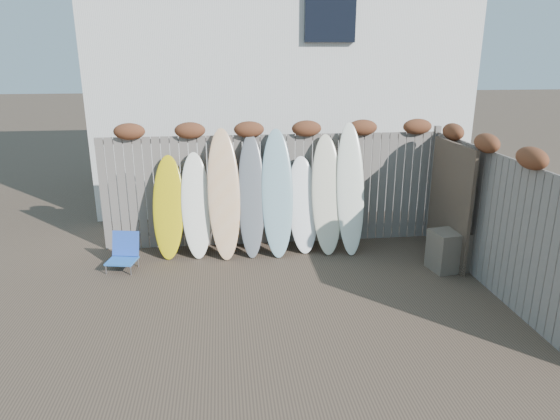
{
  "coord_description": "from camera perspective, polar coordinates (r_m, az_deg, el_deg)",
  "views": [
    {
      "loc": [
        -0.87,
        -6.2,
        3.35
      ],
      "look_at": [
        0.0,
        1.2,
        1.0
      ],
      "focal_mm": 32.0,
      "sensor_mm": 36.0,
      "label": 1
    }
  ],
  "objects": [
    {
      "name": "lattice_panel",
      "position": [
        8.6,
        18.81,
        0.69
      ],
      "size": [
        0.1,
        1.33,
        2.0
      ],
      "primitive_type": "cube",
      "rotation": [
        0.0,
        0.0,
        0.04
      ],
      "color": "#2F241C",
      "rests_on": "ground"
    },
    {
      "name": "back_fence",
      "position": [
        8.91,
        -0.51,
        3.44
      ],
      "size": [
        6.05,
        0.28,
        2.24
      ],
      "color": "slate",
      "rests_on": "ground"
    },
    {
      "name": "surfboard_2",
      "position": [
        8.48,
        -6.43,
        1.83
      ],
      "size": [
        0.57,
        0.78,
        2.15
      ],
      "primitive_type": "ellipsoid",
      "rotation": [
        -0.31,
        0.0,
        0.04
      ],
      "color": "#F8A477",
      "rests_on": "ground"
    },
    {
      "name": "surfboard_6",
      "position": [
        8.68,
        5.39,
        1.78
      ],
      "size": [
        0.55,
        0.73,
        2.02
      ],
      "primitive_type": "ellipsoid",
      "rotation": [
        -0.31,
        0.0,
        -0.03
      ],
      "color": "beige",
      "rests_on": "ground"
    },
    {
      "name": "surfboard_4",
      "position": [
        8.52,
        -0.31,
        1.94
      ],
      "size": [
        0.57,
        0.77,
        2.13
      ],
      "primitive_type": "ellipsoid",
      "rotation": [
        -0.31,
        0.0,
        -0.04
      ],
      "color": "#84ACB8",
      "rests_on": "ground"
    },
    {
      "name": "house",
      "position": [
        12.77,
        -0.55,
        16.83
      ],
      "size": [
        8.5,
        5.5,
        6.33
      ],
      "color": "silver",
      "rests_on": "ground"
    },
    {
      "name": "surfboard_7",
      "position": [
        8.71,
        8.04,
        2.42
      ],
      "size": [
        0.53,
        0.81,
        2.22
      ],
      "primitive_type": "ellipsoid",
      "rotation": [
        -0.31,
        0.0,
        -0.06
      ],
      "color": "white",
      "rests_on": "ground"
    },
    {
      "name": "surfboard_1",
      "position": [
        8.59,
        -9.56,
        0.52
      ],
      "size": [
        0.54,
        0.66,
        1.75
      ],
      "primitive_type": "ellipsoid",
      "rotation": [
        -0.31,
        0.0,
        0.07
      ],
      "color": "white",
      "rests_on": "ground"
    },
    {
      "name": "wooden_crate",
      "position": [
        8.47,
        18.71,
        -4.4
      ],
      "size": [
        0.63,
        0.56,
        0.65
      ],
      "primitive_type": "cube",
      "rotation": [
        0.0,
        0.0,
        0.18
      ],
      "color": "brown",
      "rests_on": "ground"
    },
    {
      "name": "ground",
      "position": [
        7.1,
        1.14,
        -10.65
      ],
      "size": [
        80.0,
        80.0,
        0.0
      ],
      "primitive_type": "plane",
      "color": "#493A2D"
    },
    {
      "name": "right_fence",
      "position": [
        7.84,
        23.18,
        -0.31
      ],
      "size": [
        0.28,
        4.4,
        2.24
      ],
      "color": "slate",
      "rests_on": "ground"
    },
    {
      "name": "surfboard_3",
      "position": [
        8.52,
        -3.3,
        1.61
      ],
      "size": [
        0.49,
        0.75,
        2.04
      ],
      "primitive_type": "ellipsoid",
      "rotation": [
        -0.31,
        0.0,
        -0.05
      ],
      "color": "slate",
      "rests_on": "ground"
    },
    {
      "name": "surfboard_0",
      "position": [
        8.65,
        -12.65,
        0.31
      ],
      "size": [
        0.57,
        0.66,
        1.71
      ],
      "primitive_type": "ellipsoid",
      "rotation": [
        -0.31,
        0.0,
        -0.08
      ],
      "color": "#DABD0E",
      "rests_on": "ground"
    },
    {
      "name": "beach_chair",
      "position": [
        8.48,
        -17.42,
        -4.62
      ],
      "size": [
        0.52,
        0.55,
        0.59
      ],
      "color": "blue",
      "rests_on": "ground"
    },
    {
      "name": "surfboard_5",
      "position": [
        8.7,
        2.65,
        0.6
      ],
      "size": [
        0.55,
        0.62,
        1.65
      ],
      "primitive_type": "ellipsoid",
      "rotation": [
        -0.31,
        0.0,
        0.05
      ],
      "color": "white",
      "rests_on": "ground"
    }
  ]
}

